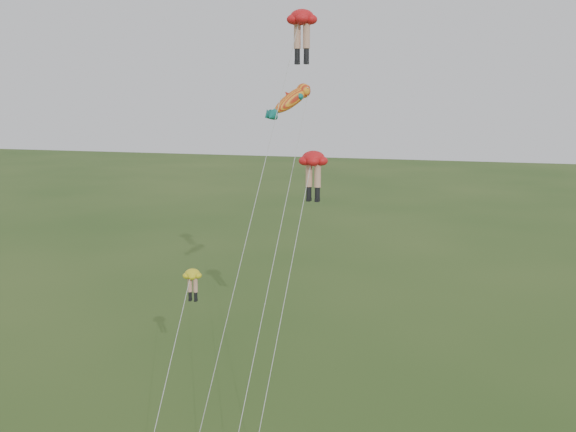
# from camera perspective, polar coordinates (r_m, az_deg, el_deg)

# --- Properties ---
(legs_kite_red_high) EXTENTS (4.04, 9.24, 21.49)m
(legs_kite_red_high) POSITION_cam_1_polar(r_m,az_deg,el_deg) (36.19, 1.16, 16.59)
(legs_kite_red_high) COLOR red
(legs_kite_red_high) RESTS_ON ground
(legs_kite_red_mid) EXTENTS (1.95, 8.27, 14.03)m
(legs_kite_red_mid) POSITION_cam_1_polar(r_m,az_deg,el_deg) (33.92, 2.21, 4.55)
(legs_kite_red_mid) COLOR red
(legs_kite_red_mid) RESTS_ON ground
(legs_kite_yellow) EXTENTS (1.05, 7.31, 8.23)m
(legs_kite_yellow) POSITION_cam_1_polar(r_m,az_deg,el_deg) (32.93, -8.65, -5.95)
(legs_kite_yellow) COLOR yellow
(legs_kite_yellow) RESTS_ON ground
(fish_kite) EXTENTS (2.60, 13.50, 17.81)m
(fish_kite) POSITION_cam_1_polar(r_m,az_deg,el_deg) (37.62, 0.37, 10.19)
(fish_kite) COLOR #FFA220
(fish_kite) RESTS_ON ground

